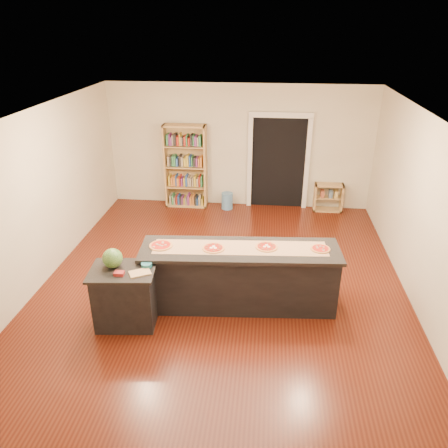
# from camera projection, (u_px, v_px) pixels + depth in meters

# --- Properties ---
(room) EXTENTS (6.00, 7.00, 2.80)m
(room) POSITION_uv_depth(u_px,v_px,m) (223.00, 206.00, 6.77)
(room) COLOR beige
(room) RESTS_ON ground
(doorway) EXTENTS (1.40, 0.09, 2.21)m
(doorway) POSITION_uv_depth(u_px,v_px,m) (279.00, 157.00, 9.89)
(doorway) COLOR black
(doorway) RESTS_ON room
(kitchen_island) EXTENTS (2.95, 0.80, 0.97)m
(kitchen_island) POSITION_uv_depth(u_px,v_px,m) (240.00, 277.00, 6.62)
(kitchen_island) COLOR black
(kitchen_island) RESTS_ON ground
(side_counter) EXTENTS (0.90, 0.66, 0.89)m
(side_counter) POSITION_uv_depth(u_px,v_px,m) (125.00, 296.00, 6.22)
(side_counter) COLOR black
(side_counter) RESTS_ON ground
(bookshelf) EXTENTS (0.96, 0.34, 1.92)m
(bookshelf) POSITION_uv_depth(u_px,v_px,m) (186.00, 167.00, 10.03)
(bookshelf) COLOR tan
(bookshelf) RESTS_ON ground
(low_shelf) EXTENTS (0.65, 0.28, 0.65)m
(low_shelf) POSITION_uv_depth(u_px,v_px,m) (328.00, 197.00, 10.01)
(low_shelf) COLOR tan
(low_shelf) RESTS_ON ground
(waste_bin) EXTENTS (0.26, 0.26, 0.38)m
(waste_bin) POSITION_uv_depth(u_px,v_px,m) (227.00, 201.00, 10.17)
(waste_bin) COLOR teal
(waste_bin) RESTS_ON ground
(kraft_paper) EXTENTS (2.59, 0.65, 0.00)m
(kraft_paper) POSITION_uv_depth(u_px,v_px,m) (240.00, 248.00, 6.44)
(kraft_paper) COLOR #9D7151
(kraft_paper) RESTS_ON kitchen_island
(watermelon) EXTENTS (0.28, 0.28, 0.28)m
(watermelon) POSITION_uv_depth(u_px,v_px,m) (112.00, 258.00, 6.04)
(watermelon) COLOR #144214
(watermelon) RESTS_ON side_counter
(cutting_board) EXTENTS (0.34, 0.30, 0.02)m
(cutting_board) POSITION_uv_depth(u_px,v_px,m) (140.00, 273.00, 5.94)
(cutting_board) COLOR tan
(cutting_board) RESTS_ON side_counter
(package_red) EXTENTS (0.14, 0.10, 0.05)m
(package_red) POSITION_uv_depth(u_px,v_px,m) (119.00, 273.00, 5.90)
(package_red) COLOR maroon
(package_red) RESTS_ON side_counter
(package_teal) EXTENTS (0.15, 0.15, 0.06)m
(package_teal) POSITION_uv_depth(u_px,v_px,m) (147.00, 265.00, 6.09)
(package_teal) COLOR #195966
(package_teal) RESTS_ON side_counter
(pizza_a) EXTENTS (0.33, 0.33, 0.02)m
(pizza_a) POSITION_uv_depth(u_px,v_px,m) (161.00, 245.00, 6.48)
(pizza_a) COLOR #B17844
(pizza_a) RESTS_ON kitchen_island
(pizza_b) EXTENTS (0.34, 0.34, 0.02)m
(pizza_b) POSITION_uv_depth(u_px,v_px,m) (213.00, 248.00, 6.41)
(pizza_b) COLOR #B17844
(pizza_b) RESTS_ON kitchen_island
(pizza_c) EXTENTS (0.34, 0.34, 0.02)m
(pizza_c) POSITION_uv_depth(u_px,v_px,m) (267.00, 247.00, 6.45)
(pizza_c) COLOR #B17844
(pizza_c) RESTS_ON kitchen_island
(pizza_d) EXTENTS (0.30, 0.30, 0.02)m
(pizza_d) POSITION_uv_depth(u_px,v_px,m) (320.00, 249.00, 6.39)
(pizza_d) COLOR #B17844
(pizza_d) RESTS_ON kitchen_island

